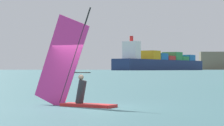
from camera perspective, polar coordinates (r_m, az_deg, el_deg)
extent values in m
plane|color=#386066|center=(19.13, -3.79, -5.26)|extent=(4000.00, 4000.00, 0.00)
cube|color=red|center=(19.04, -2.87, -5.10)|extent=(2.34, 1.82, 0.12)
cylinder|color=black|center=(19.35, -4.48, 0.87)|extent=(1.36, 0.86, 3.89)
cube|color=#D8338C|center=(19.74, -6.13, 0.16)|extent=(2.39, 1.48, 3.96)
cylinder|color=black|center=(19.36, -4.56, -1.14)|extent=(1.35, 0.85, 0.04)
cylinder|color=#2D2D33|center=(19.20, -3.75, -3.48)|extent=(0.59, 0.53, 0.98)
sphere|color=tan|center=(19.18, -3.75, -1.72)|extent=(0.22, 0.22, 0.22)
cube|color=navy|center=(588.28, 6.09, -0.25)|extent=(130.16, 167.10, 12.64)
cube|color=silver|center=(526.41, 2.36, 1.55)|extent=(20.83, 19.28, 19.57)
cylinder|color=red|center=(527.07, 2.36, 2.94)|extent=(4.00, 4.00, 6.00)
cube|color=gold|center=(560.19, 4.51, 0.95)|extent=(27.32, 26.58, 10.40)
cube|color=#1E66AD|center=(577.20, 5.48, 0.77)|extent=(27.32, 26.58, 7.80)
cube|color=red|center=(594.37, 6.39, 0.60)|extent=(27.32, 26.58, 5.20)
cube|color=#2D8C47|center=(611.79, 7.26, 0.81)|extent=(27.32, 26.58, 10.40)
cube|color=#2D8C47|center=(629.21, 8.07, 0.53)|extent=(27.32, 26.58, 5.20)
cube|color=#1E66AD|center=(646.84, 8.84, 0.62)|extent=(27.32, 26.58, 7.80)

